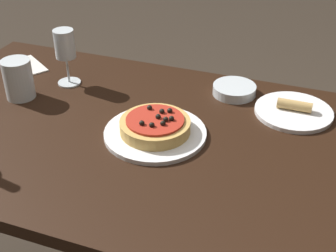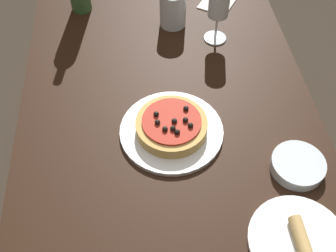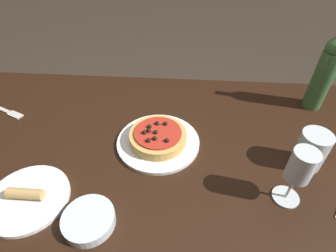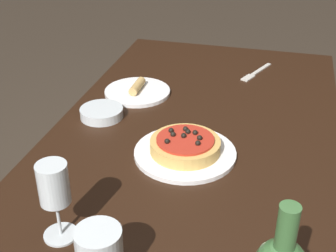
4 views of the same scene
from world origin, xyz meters
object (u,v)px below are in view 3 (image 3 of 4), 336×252
Objects in this scene: dinner_plate at (158,142)px; fork at (5,111)px; wine_glass at (300,168)px; water_cup at (311,150)px; pizza at (158,137)px; wine_bottle at (325,72)px; dining_table at (143,159)px; side_bowl at (89,220)px; side_plate at (28,198)px.

fork is at bearing -12.17° from dinner_plate.
wine_glass is 1.49× the size of water_cup.
pizza is 0.98× the size of fork.
pizza is 1.55× the size of water_cup.
wine_bottle is 2.77× the size of water_cup.
water_cup is 0.63× the size of fork.
dining_table is at bearing 9.65° from fork.
wine_glass is 0.52m from side_bowl.
dining_table is 0.50m from wine_glass.
dinner_plate is at bearing -26.37° from wine_glass.
side_plate is at bearing 35.98° from dinner_plate.
dining_table is 0.53m from water_cup.
dinner_plate is 0.02m from pizza.
dinner_plate is 1.53× the size of wine_glass.
water_cup is at bearing -125.24° from wine_glass.
side_bowl is at bearing 12.32° from wine_glass.
side_plate reaches higher than fork.
side_bowl is at bearing 63.94° from dinner_plate.
dining_table is at bearing -23.25° from wine_glass.
dinner_plate is 0.45m from water_cup.
water_cup is (-0.45, 0.05, 0.03)m from pizza.
dinner_plate is 2.27× the size of water_cup.
dining_table is at bearing -6.04° from water_cup.
water_cup is (-0.50, 0.05, 0.14)m from dining_table.
dinner_plate is at bearing 179.16° from dining_table.
dining_table is 0.37m from side_plate.
side_plate is at bearing 4.71° from wine_glass.
water_cup is at bearing -166.74° from side_plate.
fork is (0.94, -0.30, -0.12)m from wine_glass.
wine_glass is at bearing -175.29° from side_plate.
fork is (1.15, 0.12, -0.14)m from wine_bottle.
water_cup is at bearing 173.96° from dining_table.
side_plate is at bearing 13.26° from water_cup.
dining_table is at bearing -0.91° from pizza.
pizza is 0.40m from side_plate.
pizza reaches higher than side_bowl.
wine_glass is 0.17m from water_cup.
water_cup is 0.63m from side_bowl.
dinner_plate is at bearing -144.02° from side_plate.
wine_bottle reaches higher than wine_glass.
side_bowl reaches higher than fork.
fork is at bearing -42.76° from side_bowl.
side_plate is at bearing 35.98° from pizza.
fork is at bearing -9.83° from water_cup.
pizza is 1.05× the size of wine_glass.
side_bowl is at bearing 63.97° from pizza.
dining_table is at bearing -0.84° from dinner_plate.
pizza is (0.00, 0.00, 0.02)m from dinner_plate.
water_cup is at bearing -158.26° from side_bowl.
dinner_plate is 1.43× the size of fork.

